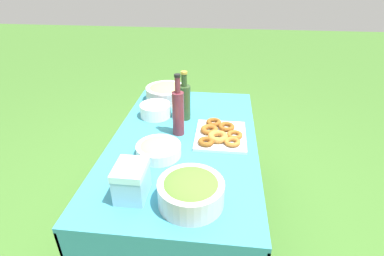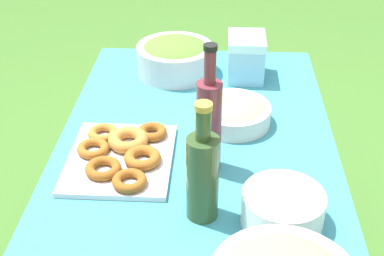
{
  "view_description": "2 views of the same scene",
  "coord_description": "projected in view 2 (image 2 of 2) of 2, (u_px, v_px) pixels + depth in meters",
  "views": [
    {
      "loc": [
        1.48,
        0.21,
        1.6
      ],
      "look_at": [
        0.03,
        0.05,
        0.79
      ],
      "focal_mm": 28.0,
      "sensor_mm": 36.0,
      "label": 1
    },
    {
      "loc": [
        -1.27,
        -0.06,
        1.6
      ],
      "look_at": [
        0.01,
        0.01,
        0.77
      ],
      "focal_mm": 50.0,
      "sensor_mm": 36.0,
      "label": 2
    }
  ],
  "objects": [
    {
      "name": "olive_oil_bottle",
      "position": [
        203.0,
        174.0,
        1.27
      ],
      "size": [
        0.08,
        0.08,
        0.32
      ],
      "color": "#2D4723",
      "rests_on": "picnic_table"
    },
    {
      "name": "wine_bottle",
      "position": [
        209.0,
        122.0,
        1.43
      ],
      "size": [
        0.07,
        0.07,
        0.37
      ],
      "color": "maroon",
      "rests_on": "picnic_table"
    },
    {
      "name": "cooler_box",
      "position": [
        246.0,
        57.0,
        1.93
      ],
      "size": [
        0.16,
        0.13,
        0.16
      ],
      "color": "#8CC6E5",
      "rests_on": "picnic_table"
    },
    {
      "name": "plate_stack",
      "position": [
        283.0,
        208.0,
        1.3
      ],
      "size": [
        0.2,
        0.2,
        0.08
      ],
      "color": "white",
      "rests_on": "picnic_table"
    },
    {
      "name": "pasta_bowl",
      "position": [
        233.0,
        112.0,
        1.68
      ],
      "size": [
        0.24,
        0.24,
        0.08
      ],
      "color": "silver",
      "rests_on": "picnic_table"
    },
    {
      "name": "donut_platter",
      "position": [
        122.0,
        154.0,
        1.52
      ],
      "size": [
        0.36,
        0.29,
        0.05
      ],
      "color": "silver",
      "rests_on": "picnic_table"
    },
    {
      "name": "salad_bowl",
      "position": [
        175.0,
        56.0,
        1.97
      ],
      "size": [
        0.28,
        0.28,
        0.13
      ],
      "color": "silver",
      "rests_on": "picnic_table"
    },
    {
      "name": "picnic_table",
      "position": [
        195.0,
        178.0,
        1.61
      ],
      "size": [
        1.45,
        0.84,
        0.69
      ],
      "color": "teal",
      "rests_on": "ground_plane"
    }
  ]
}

